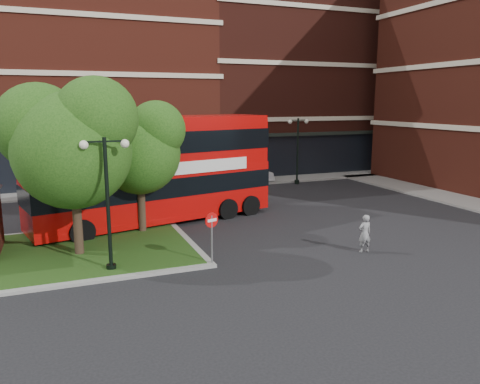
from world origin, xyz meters
name	(u,v)px	position (x,y,z in m)	size (l,w,h in m)	color
ground	(250,256)	(0.00, 0.00, 0.00)	(120.00, 120.00, 0.00)	black
pavement_far	(163,187)	(0.00, 16.50, 0.06)	(44.00, 3.00, 0.12)	slate
terrace_far_left	(39,92)	(-8.00, 24.00, 7.00)	(26.00, 12.00, 14.00)	maroon
terrace_far_right	(288,83)	(14.00, 24.00, 8.00)	(18.00, 12.00, 16.00)	#471911
traffic_island	(40,256)	(-8.00, 3.00, 0.07)	(12.60, 7.60, 0.15)	gray
tree_island_west	(69,139)	(-6.60, 2.58, 4.79)	(5.40, 4.71, 7.21)	#2D2116
tree_island_east	(137,145)	(-3.58, 5.06, 4.24)	(4.46, 3.90, 6.29)	#2D2116
lamp_island	(107,198)	(-5.50, 0.20, 2.83)	(1.72, 0.36, 5.00)	black
lamp_far_left	(196,151)	(2.00, 14.50, 2.83)	(1.72, 0.36, 5.00)	black
lamp_far_right	(298,147)	(10.00, 14.50, 2.83)	(1.72, 0.36, 5.00)	black
bus	(155,163)	(-2.45, 6.78, 3.15)	(12.90, 5.75, 4.80)	#B10807
woman	(365,233)	(4.68, -1.26, 0.80)	(0.59, 0.38, 1.61)	gray
car_silver	(137,184)	(-2.18, 14.50, 0.76)	(1.79, 4.44, 1.51)	#AEB1B5
car_white	(245,174)	(6.27, 16.00, 0.73)	(1.55, 4.44, 1.46)	silver
no_entry_sign	(212,228)	(-1.80, -0.50, 1.50)	(0.56, 0.22, 2.10)	slate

